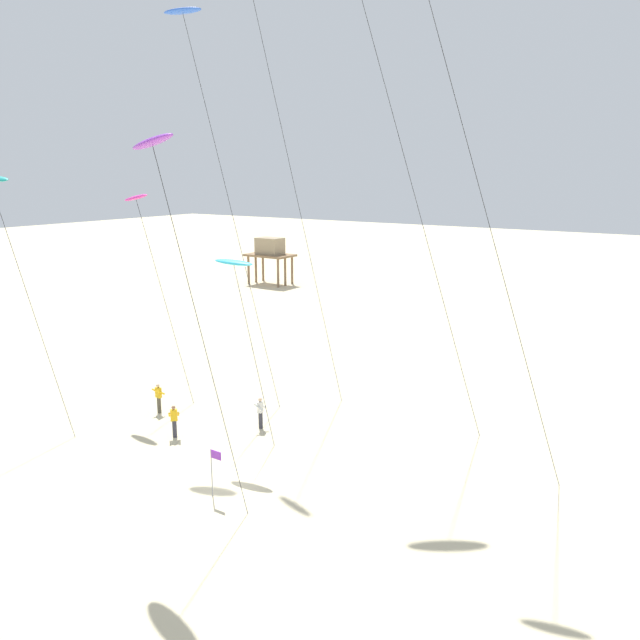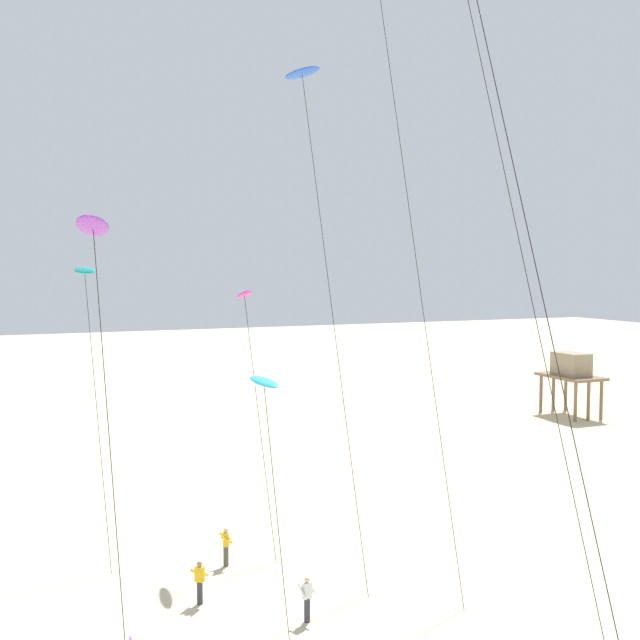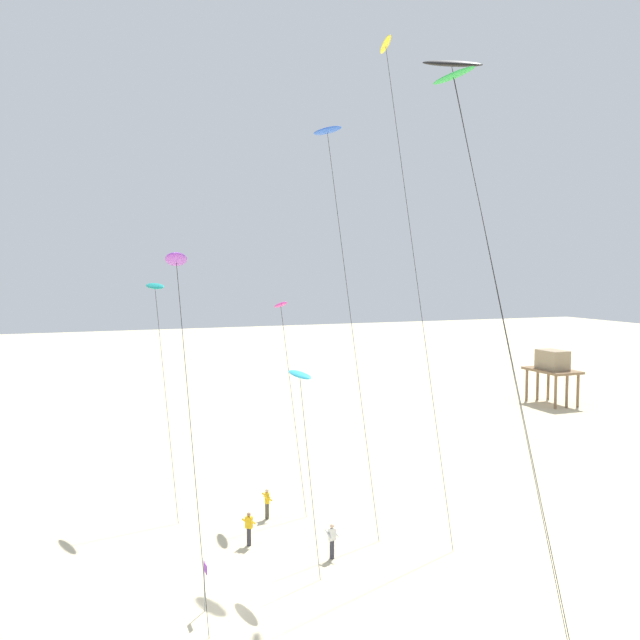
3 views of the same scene
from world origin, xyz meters
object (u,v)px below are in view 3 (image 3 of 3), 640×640
kite_black (453,69)px  kite_flyer_middle (249,528)px  kite_teal (155,289)px  stilt_house (552,365)px  kite_yellow (388,64)px  marker_flag (205,577)px  kite_cyan (300,377)px  kite_flyer_furthest (332,540)px  kite_flyer_nearest (267,503)px  kite_blue (328,138)px  kite_magenta (281,308)px  kite_purple (176,261)px  kite_green (459,102)px

kite_black → kite_flyer_middle: (-5.46, -7.87, -21.48)m
kite_teal → stilt_house: bearing=110.0°
kite_yellow → kite_black: 7.65m
kite_flyer_middle → marker_flag: size_ratio=0.80×
kite_yellow → kite_cyan: 17.83m
kite_flyer_furthest → stilt_house: stilt_house is taller
kite_teal → kite_flyer_nearest: (5.26, 5.09, -11.60)m
kite_teal → kite_flyer_middle: (8.42, 3.21, -11.60)m
kite_blue → kite_black: size_ratio=0.93×
kite_blue → kite_flyer_nearest: kite_blue is taller
kite_teal → marker_flag: 18.00m
kite_yellow → kite_magenta: kite_yellow is taller
kite_yellow → kite_teal: bearing=-119.6°
kite_teal → marker_flag: kite_teal is taller
kite_blue → kite_purple: 14.12m
kite_black → kite_green: 6.87m
kite_cyan → kite_flyer_furthest: 7.99m
kite_purple → kite_flyer_furthest: size_ratio=8.65×
kite_yellow → kite_flyer_middle: 25.24m
kite_flyer_nearest → kite_yellow: bearing=78.5°
kite_magenta → kite_black: bearing=20.4°
kite_cyan → kite_flyer_furthest: (0.14, 1.53, -7.84)m
kite_blue → marker_flag: bearing=-43.7°
stilt_house → kite_teal: bearing=-70.0°
kite_blue → marker_flag: size_ratio=10.22×
kite_flyer_middle → kite_flyer_furthest: (2.88, 3.26, 0.00)m
kite_green → kite_teal: size_ratio=1.59×
kite_black → kite_purple: bearing=-96.8°
kite_cyan → kite_flyer_nearest: bearing=178.5°
kite_flyer_middle → stilt_house: 44.68m
kite_purple → stilt_house: bearing=123.2°
marker_flag → kite_flyer_furthest: bearing=113.9°
kite_flyer_furthest → kite_cyan: bearing=-95.3°
kite_cyan → kite_blue: kite_blue is taller
kite_flyer_nearest → marker_flag: (8.97, -5.25, 0.60)m
kite_flyer_furthest → stilt_house: size_ratio=0.30×
kite_purple → kite_flyer_middle: (-4.04, 4.00, -13.04)m
kite_purple → kite_green: (6.83, 8.78, 5.54)m
kite_yellow → kite_flyer_furthest: size_ratio=15.62×
kite_teal → stilt_house: (-14.98, 41.14, -8.50)m
marker_flag → kite_cyan: bearing=121.1°
kite_flyer_middle → kite_flyer_nearest: bearing=149.2°
kite_blue → kite_yellow: bearing=57.0°
kite_green → stilt_house: kite_green is taller
kite_cyan → kite_flyer_nearest: (-5.90, 0.16, -7.84)m
kite_magenta → kite_teal: 7.36m
kite_yellow → marker_flag: bearing=-57.0°
kite_yellow → stilt_house: 41.99m
kite_blue → kite_purple: (7.66, -9.65, -6.90)m
kite_blue → kite_flyer_furthest: size_ratio=12.86×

